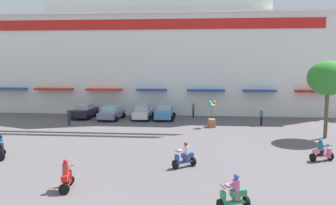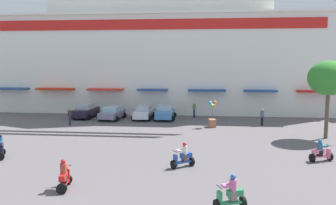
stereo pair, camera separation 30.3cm
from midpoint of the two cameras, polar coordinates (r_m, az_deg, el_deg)
ground_plane at (r=25.48m, az=-7.74°, el=-7.86°), size 128.00×128.00×0.00m
colonial_building at (r=46.77m, az=-1.48°, el=9.72°), size 40.50×14.91×19.90m
plaza_tree_1 at (r=31.86m, az=23.71°, el=3.53°), size 3.26×3.56×6.35m
parked_car_0 at (r=40.65m, az=-13.25°, el=-1.32°), size 2.59×3.97×1.56m
parked_car_1 at (r=39.17m, az=-9.16°, el=-1.63°), size 2.64×4.09×1.43m
parked_car_2 at (r=39.09m, az=-4.20°, el=-1.56°), size 2.26×4.30×1.45m
parked_car_3 at (r=38.75m, az=-0.84°, el=-1.57°), size 2.39×4.06×1.51m
scooter_rider_3 at (r=21.88m, az=2.24°, el=-8.58°), size 1.47×1.28×1.52m
scooter_rider_4 at (r=26.11m, az=-25.19°, el=-6.64°), size 1.08×1.46×1.58m
scooter_rider_6 at (r=18.97m, az=-16.19°, el=-11.24°), size 0.78×1.55×1.58m
scooter_rider_7 at (r=25.10m, az=22.75°, el=-7.19°), size 1.55×1.02×1.44m
scooter_rider_8 at (r=16.23m, az=9.84°, el=-14.17°), size 1.47×0.99×1.58m
pedestrian_0 at (r=39.90m, az=3.80°, el=-1.02°), size 0.35×0.35×1.71m
pedestrian_1 at (r=36.25m, az=14.31°, el=-2.05°), size 0.46×0.46×1.70m
pedestrian_2 at (r=36.62m, az=-15.60°, el=-2.03°), size 0.50×0.50×1.66m
balloon_vendor_cart at (r=34.66m, az=6.67°, el=-2.08°), size 0.80×1.00×2.54m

